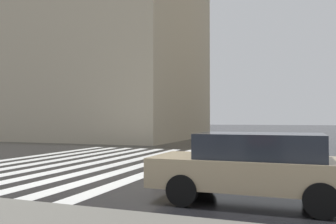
{
  "coord_description": "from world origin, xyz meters",
  "views": [
    {
      "loc": [
        -8.41,
        -5.87,
        1.69
      ],
      "look_at": [
        4.72,
        -1.02,
        1.99
      ],
      "focal_mm": 37.75,
      "sensor_mm": 36.0,
      "label": 1
    }
  ],
  "objects": [
    {
      "name": "haussmann_block_mid",
      "position": [
        20.26,
        12.96,
        9.56
      ],
      "size": [
        15.53,
        20.19,
        19.53
      ],
      "color": "beige",
      "rests_on": "ground_plane"
    },
    {
      "name": "ground_plane",
      "position": [
        0.0,
        0.0,
        0.0
      ],
      "size": [
        220.0,
        220.0,
        0.0
      ],
      "primitive_type": "plane",
      "color": "black"
    },
    {
      "name": "car_champagne",
      "position": [
        -1.0,
        -5.02,
        0.76
      ],
      "size": [
        1.85,
        4.1,
        1.41
      ],
      "color": "tan",
      "rests_on": "ground_plane"
    },
    {
      "name": "zebra_crossing",
      "position": [
        4.0,
        2.09,
        0.0
      ],
      "size": [
        13.0,
        7.5,
        0.01
      ],
      "color": "silver",
      "rests_on": "ground_plane"
    }
  ]
}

